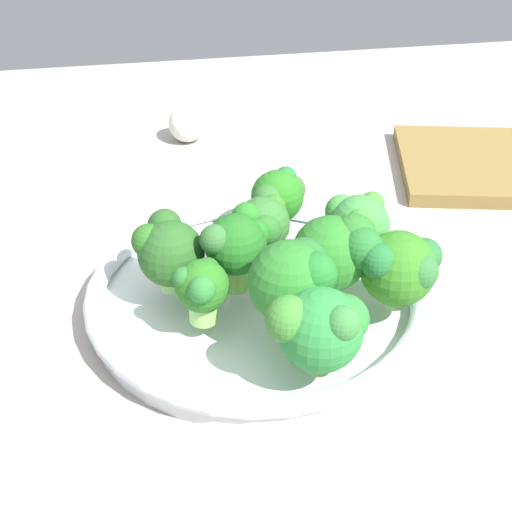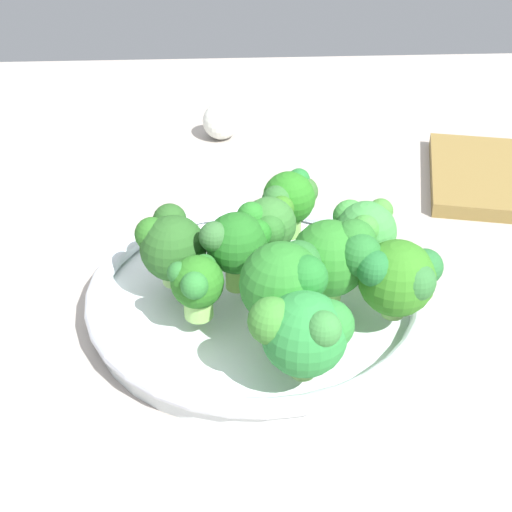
# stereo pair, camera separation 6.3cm
# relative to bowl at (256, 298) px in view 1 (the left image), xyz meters

# --- Properties ---
(ground_plane) EXTENTS (1.30, 1.30, 0.03)m
(ground_plane) POSITION_rel_bowl_xyz_m (-0.03, -0.01, -0.03)
(ground_plane) COLOR #ABA097
(bowl) EXTENTS (0.30, 0.30, 0.03)m
(bowl) POSITION_rel_bowl_xyz_m (0.00, 0.00, 0.00)
(bowl) COLOR white
(bowl) RESTS_ON ground_plane
(broccoli_floret_0) EXTENTS (0.07, 0.07, 0.08)m
(broccoli_floret_0) POSITION_rel_bowl_xyz_m (0.02, -0.06, 0.06)
(broccoli_floret_0) COLOR #84BC59
(broccoli_floret_0) RESTS_ON bowl
(broccoli_floret_1) EXTENTS (0.06, 0.05, 0.07)m
(broccoli_floret_1) POSITION_rel_bowl_xyz_m (-0.02, -0.00, 0.06)
(broccoli_floret_1) COLOR #85BA4D
(broccoli_floret_1) RESTS_ON bowl
(broccoli_floret_2) EXTENTS (0.05, 0.06, 0.06)m
(broccoli_floret_2) POSITION_rel_bowl_xyz_m (0.01, 0.04, 0.05)
(broccoli_floret_2) COLOR #92D070
(broccoli_floret_2) RESTS_ON bowl
(broccoli_floret_3) EXTENTS (0.06, 0.06, 0.06)m
(broccoli_floret_3) POSITION_rel_bowl_xyz_m (-0.07, 0.01, 0.05)
(broccoli_floret_3) COLOR #93C267
(broccoli_floret_3) RESTS_ON bowl
(broccoli_floret_4) EXTENTS (0.07, 0.06, 0.08)m
(broccoli_floret_4) POSITION_rel_bowl_xyz_m (0.06, -0.03, 0.06)
(broccoli_floret_4) COLOR #8FD265
(broccoli_floret_4) RESTS_ON bowl
(broccoli_floret_5) EXTENTS (0.05, 0.05, 0.06)m
(broccoli_floret_5) POSITION_rel_bowl_xyz_m (-0.05, -0.04, 0.05)
(broccoli_floret_5) COLOR #97D367
(broccoli_floret_5) RESTS_ON bowl
(broccoli_floret_6) EXTENTS (0.05, 0.06, 0.07)m
(broccoli_floret_6) POSITION_rel_bowl_xyz_m (0.09, 0.02, 0.05)
(broccoli_floret_6) COLOR #86CF5F
(broccoli_floret_6) RESTS_ON bowl
(broccoli_floret_7) EXTENTS (0.05, 0.05, 0.06)m
(broccoli_floret_7) POSITION_rel_bowl_xyz_m (0.03, 0.08, 0.05)
(broccoli_floret_7) COLOR #86CD5C
(broccoli_floret_7) RESTS_ON bowl
(broccoli_floret_8) EXTENTS (0.07, 0.06, 0.07)m
(broccoli_floret_8) POSITION_rel_bowl_xyz_m (0.11, -0.05, 0.05)
(broccoli_floret_8) COLOR #84B15B
(broccoli_floret_8) RESTS_ON bowl
(broccoli_floret_9) EXTENTS (0.08, 0.06, 0.07)m
(broccoli_floret_9) POSITION_rel_bowl_xyz_m (0.03, -0.11, 0.05)
(broccoli_floret_9) COLOR #8CC362
(broccoli_floret_9) RESTS_ON bowl
(cutting_board) EXTENTS (0.25, 0.22, 0.02)m
(cutting_board) POSITION_rel_bowl_xyz_m (0.32, 0.21, -0.01)
(cutting_board) COLOR olive
(cutting_board) RESTS_ON ground_plane
(garlic_bulb) EXTENTS (0.05, 0.05, 0.05)m
(garlic_bulb) POSITION_rel_bowl_xyz_m (-0.03, 0.35, 0.01)
(garlic_bulb) COLOR silver
(garlic_bulb) RESTS_ON ground_plane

